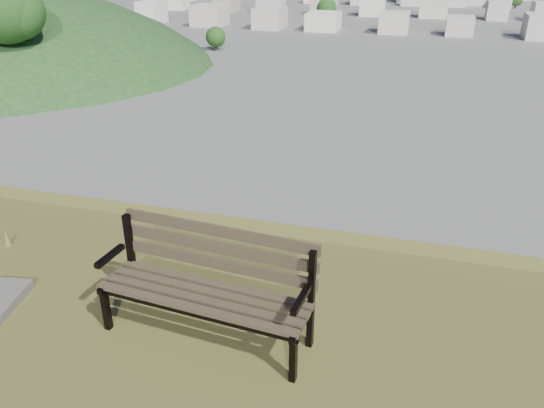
% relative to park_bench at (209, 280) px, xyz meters
% --- Properties ---
extents(park_bench, '(1.78, 0.72, 0.91)m').
position_rel_park_bench_xyz_m(park_bench, '(0.00, 0.00, 0.00)').
color(park_bench, '#413525').
rests_on(park_bench, hilltop_mesa).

